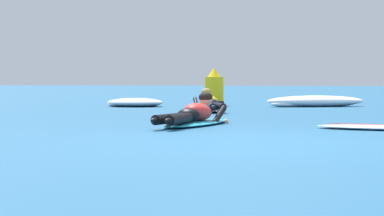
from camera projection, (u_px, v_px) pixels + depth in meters
ground_plane at (305, 108)px, 17.89m from camera, size 120.00×120.00×0.00m
surfer_near at (194, 117)px, 10.92m from camera, size 0.94×2.50×0.53m
surfer_far at (210, 105)px, 15.82m from camera, size 1.17×2.45×0.54m
whitewater_front at (316, 101)px, 18.46m from camera, size 2.64×1.66×0.28m
whitewater_mid_right at (135, 103)px, 18.53m from camera, size 1.51×1.28×0.22m
channel_marker_buoy at (214, 91)px, 19.17m from camera, size 0.52×0.52×0.99m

